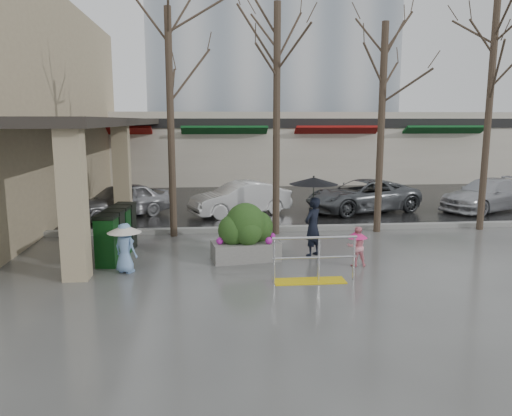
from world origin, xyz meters
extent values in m
plane|color=#51514F|center=(0.00, 0.00, 0.00)|extent=(120.00, 120.00, 0.00)
cube|color=black|center=(0.00, 22.00, 0.01)|extent=(120.00, 36.00, 0.01)
cube|color=gray|center=(0.00, 4.00, 0.07)|extent=(120.00, 0.30, 0.15)
cube|color=#2D2823|center=(-4.80, 8.00, 3.62)|extent=(2.80, 18.00, 0.25)
cube|color=tan|center=(-3.90, -0.50, 1.75)|extent=(0.55, 0.55, 3.50)
cube|color=tan|center=(-3.90, 6.00, 1.75)|extent=(0.55, 0.55, 3.50)
cube|color=beige|center=(2.00, 18.00, 2.00)|extent=(34.00, 6.00, 4.00)
cube|color=maroon|center=(-6.00, 15.10, 2.85)|extent=(4.50, 1.68, 0.87)
cube|color=#0F4C1E|center=(0.00, 15.10, 2.85)|extent=(4.50, 1.68, 0.87)
cube|color=maroon|center=(6.00, 15.10, 2.85)|extent=(4.50, 1.68, 0.87)
cube|color=#0F4C1E|center=(12.00, 15.10, 2.85)|extent=(4.50, 1.68, 0.87)
cube|color=black|center=(2.00, 15.10, 3.40)|extent=(34.00, 0.35, 0.50)
cube|color=#8C99A8|center=(4.00, 30.00, 12.50)|extent=(18.00, 12.00, 25.00)
cube|color=yellow|center=(1.30, -1.20, 0.01)|extent=(1.60, 0.50, 0.02)
cylinder|color=silver|center=(0.50, -1.20, 0.50)|extent=(0.05, 0.05, 1.00)
cylinder|color=silver|center=(1.50, -1.20, 0.50)|extent=(0.05, 0.05, 1.00)
cylinder|color=silver|center=(2.30, -1.20, 0.50)|extent=(0.05, 0.05, 1.00)
cylinder|color=silver|center=(1.40, -1.20, 1.00)|extent=(1.90, 0.06, 0.06)
cylinder|color=silver|center=(1.40, -1.20, 0.55)|extent=(1.90, 0.04, 0.04)
cylinder|color=#382B21|center=(-2.00, 3.60, 3.40)|extent=(0.22, 0.22, 6.80)
cylinder|color=#382B21|center=(1.20, 3.60, 3.50)|extent=(0.22, 0.22, 7.00)
cylinder|color=#382B21|center=(4.50, 3.60, 3.25)|extent=(0.22, 0.22, 6.50)
cylinder|color=#382B21|center=(8.00, 3.60, 3.60)|extent=(0.22, 0.22, 7.20)
imported|color=black|center=(1.81, 0.92, 0.79)|extent=(0.68, 0.66, 1.57)
cylinder|color=black|center=(1.81, 0.92, 1.60)|extent=(0.02, 0.02, 0.99)
cone|color=black|center=(1.81, 0.92, 2.00)|extent=(1.28, 1.28, 0.18)
sphere|color=black|center=(1.81, 0.92, 2.11)|extent=(0.05, 0.05, 0.05)
imported|color=pink|center=(2.69, -0.12, 0.50)|extent=(0.49, 0.38, 0.99)
cylinder|color=black|center=(2.69, -0.12, 0.68)|extent=(0.02, 0.02, 0.43)
cone|color=#EE257D|center=(2.69, -0.12, 0.80)|extent=(0.51, 0.51, 0.18)
sphere|color=black|center=(2.69, -0.12, 0.91)|extent=(0.05, 0.05, 0.05)
imported|color=#7BA4DB|center=(-2.88, -0.12, 0.59)|extent=(0.69, 0.63, 1.19)
cylinder|color=black|center=(-2.88, -0.12, 0.87)|extent=(0.02, 0.02, 0.55)
cone|color=silver|center=(-2.88, -0.12, 1.06)|extent=(0.80, 0.80, 0.18)
sphere|color=black|center=(-2.88, -0.12, 1.17)|extent=(0.05, 0.05, 0.05)
cube|color=slate|center=(0.01, 0.70, 0.24)|extent=(1.80, 1.08, 0.47)
ellipsoid|color=#193D13|center=(0.01, 0.70, 0.94)|extent=(1.04, 0.93, 1.09)
sphere|color=#193D13|center=(-0.32, 0.60, 0.81)|extent=(0.75, 0.75, 0.75)
sphere|color=#193D13|center=(0.34, 0.84, 0.82)|extent=(0.79, 0.79, 0.79)
cube|color=#0D3D13|center=(-3.41, 0.45, 0.59)|extent=(0.53, 0.53, 1.19)
cube|color=black|center=(-3.41, 0.45, 1.24)|extent=(0.57, 0.57, 0.09)
cube|color=black|center=(-3.35, 1.04, 0.59)|extent=(0.53, 0.53, 1.19)
cube|color=black|center=(-3.35, 1.04, 1.24)|extent=(0.57, 0.57, 0.09)
cube|color=#0E3E15|center=(-3.29, 1.63, 0.59)|extent=(0.53, 0.53, 1.19)
cube|color=black|center=(-3.29, 1.63, 1.24)|extent=(0.57, 0.57, 0.09)
cube|color=black|center=(-3.23, 2.22, 0.59)|extent=(0.53, 0.53, 1.19)
cube|color=black|center=(-3.23, 2.22, 1.24)|extent=(0.57, 0.57, 0.09)
imported|color=#A5A6AA|center=(-4.18, 6.88, 0.63)|extent=(3.88, 3.34, 1.26)
imported|color=silver|center=(0.29, 6.93, 0.63)|extent=(4.05, 2.63, 1.26)
imported|color=#575B5F|center=(5.11, 7.14, 0.63)|extent=(4.95, 3.32, 1.26)
imported|color=#B9BABE|center=(10.17, 6.93, 0.63)|extent=(4.68, 3.39, 1.26)
camera|label=1|loc=(-0.93, -11.71, 3.54)|focal=35.00mm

